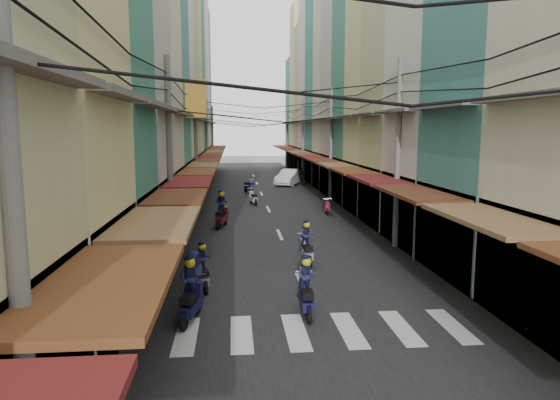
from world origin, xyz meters
TOP-DOWN VIEW (x-y plane):
  - ground at (0.00, 0.00)m, footprint 160.00×160.00m
  - road at (0.00, 20.00)m, footprint 10.00×80.00m
  - sidewalk_left at (-6.50, 20.00)m, footprint 3.00×80.00m
  - sidewalk_right at (6.50, 20.00)m, footprint 3.00×80.00m
  - crosswalk at (-0.00, -6.00)m, footprint 7.55×2.40m
  - building_row_left at (-7.92, 16.56)m, footprint 7.80×67.67m
  - building_row_right at (7.92, 16.45)m, footprint 7.80×68.98m
  - utility_poles at (0.00, 15.01)m, footprint 10.20×66.13m
  - white_car at (3.02, 28.15)m, footprint 5.69×4.13m
  - bicycle at (6.83, 1.16)m, footprint 1.90×1.26m
  - moving_scooters at (-1.49, 3.92)m, footprint 7.35×29.39m
  - parked_scooters at (4.30, -4.14)m, footprint 13.02×12.28m
  - pedestrians at (-4.19, 3.08)m, footprint 12.88×15.42m
  - market_umbrella at (6.49, -2.93)m, footprint 2.09×2.09m
  - traffic_sign at (4.78, 0.39)m, footprint 0.10×0.62m

SIDE VIEW (x-z plane):
  - ground at x=0.00m, z-range 0.00..0.00m
  - white_car at x=3.02m, z-range -0.94..0.94m
  - bicycle at x=6.83m, z-range -0.61..0.61m
  - road at x=0.00m, z-range 0.00..0.02m
  - crosswalk at x=0.00m, z-range 0.02..0.03m
  - sidewalk_left at x=-6.50m, z-range 0.00..0.06m
  - sidewalk_right at x=6.50m, z-range 0.00..0.06m
  - parked_scooters at x=4.30m, z-range -0.02..0.92m
  - moving_scooters at x=-1.49m, z-range -0.46..1.54m
  - pedestrians at x=-4.19m, z-range -0.05..2.08m
  - market_umbrella at x=6.49m, z-range 0.84..3.04m
  - traffic_sign at x=4.78m, z-range 0.64..3.46m
  - utility_poles at x=0.00m, z-range 2.49..10.69m
  - building_row_right at x=7.92m, z-range -1.89..20.71m
  - building_row_left at x=-7.92m, z-range -2.07..21.63m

